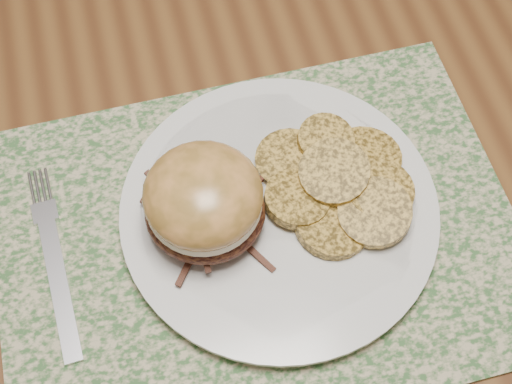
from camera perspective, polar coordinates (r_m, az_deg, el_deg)
dining_table at (r=0.74m, az=-19.44°, el=-5.07°), size 1.50×0.90×0.75m
placemat at (r=0.62m, az=0.17°, el=-3.55°), size 0.45×0.33×0.00m
dinner_plate at (r=0.62m, az=1.86°, el=-1.53°), size 0.26×0.26×0.02m
pork_sandwich at (r=0.58m, az=-4.20°, el=-0.79°), size 0.13×0.13×0.08m
roasted_potatoes at (r=0.62m, az=6.61°, el=0.71°), size 0.15×0.16×0.03m
fork at (r=0.63m, az=-15.85°, el=-5.17°), size 0.03×0.19×0.00m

